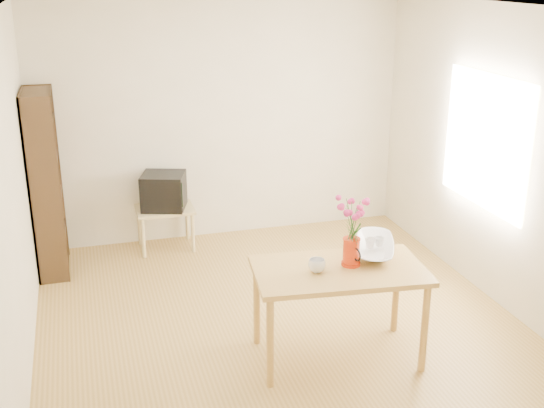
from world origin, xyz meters
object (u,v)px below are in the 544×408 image
object	(u,v)px
table	(339,280)
mug	(317,266)
pitcher	(351,253)
television	(164,190)
bowl	(376,226)

from	to	relation	value
table	mug	xyz separation A→B (m)	(-0.18, -0.01, 0.14)
table	mug	world-z (taller)	mug
pitcher	television	world-z (taller)	pitcher
pitcher	television	size ratio (longest dim) A/B	0.42
table	television	distance (m)	2.71
television	mug	bearing A→B (deg)	-55.07
table	television	world-z (taller)	television
mug	bowl	xyz separation A→B (m)	(0.57, 0.23, 0.16)
pitcher	bowl	bearing A→B (deg)	24.32
pitcher	television	distance (m)	2.73
table	mug	size ratio (longest dim) A/B	10.68
pitcher	bowl	size ratio (longest dim) A/B	0.49
bowl	mug	bearing A→B (deg)	-157.72
bowl	television	xyz separation A→B (m)	(-1.36, 2.31, -0.31)
table	pitcher	bearing A→B (deg)	24.04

